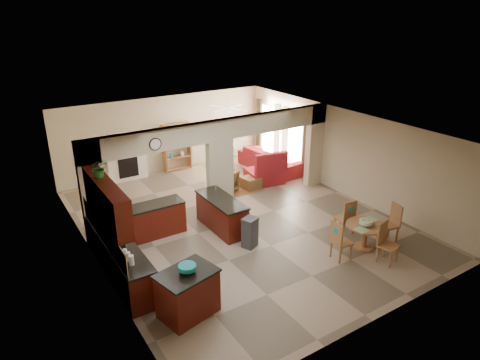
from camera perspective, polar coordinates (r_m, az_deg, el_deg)
floor at (r=12.42m, az=-0.27°, el=-5.55°), size 10.00×10.00×0.00m
ceiling at (r=11.39m, az=-0.30°, el=7.02°), size 10.00×10.00×0.00m
wall_back at (r=16.06m, az=-9.90°, el=6.03°), size 8.00×0.00×8.00m
wall_front at (r=8.49m, az=18.36°, el=-10.15°), size 8.00×0.00×8.00m
wall_left at (r=10.44m, az=-19.22°, el=-3.93°), size 0.00×10.00×10.00m
wall_right at (r=14.24m, az=13.48°, el=3.65°), size 0.00×10.00×10.00m
partition_left_pier at (r=11.40m, az=-19.04°, el=-1.70°), size 0.60×0.25×2.80m
partition_center_pier at (r=12.74m, az=-2.68°, el=0.61°), size 0.80×0.25×2.20m
partition_right_pier at (r=14.72m, az=9.90°, el=4.54°), size 0.60×0.25×2.80m
partition_header at (r=12.29m, az=-2.80°, el=6.69°), size 8.00×0.25×0.60m
kitchen_counter at (r=10.81m, az=-14.46°, el=-8.04°), size 2.52×3.29×1.48m
upper_cabinets at (r=9.55m, az=-17.37°, el=-2.72°), size 0.35×2.40×0.90m
peninsula at (r=11.85m, az=-2.44°, el=-4.53°), size 0.70×1.85×0.91m
wall_clock at (r=11.36m, az=-11.22°, el=4.71°), size 0.34×0.03×0.34m
rug at (r=14.60m, az=-0.69°, el=-1.12°), size 1.60×1.30×0.01m
fireplace at (r=15.64m, az=-14.86°, el=2.13°), size 1.60×0.35×1.20m
shelving_unit at (r=16.18m, az=-8.40°, el=4.39°), size 1.00×0.32×1.80m
window_a at (r=15.88m, az=7.46°, el=5.23°), size 0.02×0.90×1.90m
window_b at (r=17.16m, az=3.83°, el=6.66°), size 0.02×0.90×1.90m
glazed_door at (r=16.55m, az=5.55°, el=5.48°), size 0.02×0.70×2.10m
drape_a_left at (r=15.42m, az=8.76°, el=4.65°), size 0.10×0.28×2.30m
drape_a_right at (r=16.30m, az=6.00°, el=5.74°), size 0.10×0.28×2.30m
drape_b_left at (r=16.68m, az=4.94°, el=6.16°), size 0.10×0.28×2.30m
drape_b_right at (r=17.61m, az=2.56°, el=7.09°), size 0.10×0.28×2.30m
ceiling_fan at (r=14.69m, az=-1.61°, el=9.52°), size 1.00×1.00×0.10m
kitchen_island at (r=8.83m, az=-6.99°, el=-14.76°), size 1.29×1.05×0.98m
teal_bowl at (r=8.51m, az=-7.04°, el=-11.66°), size 0.35×0.35×0.16m
trash_can at (r=11.03m, az=1.32°, el=-7.16°), size 0.44×0.41×0.75m
dining_table at (r=11.37m, az=16.35°, el=-6.68°), size 0.99×0.99×0.68m
fruit_bowl at (r=11.17m, az=16.43°, el=-5.47°), size 0.33×0.33×0.17m
sofa at (r=16.21m, az=4.03°, el=2.71°), size 2.76×1.32×0.78m
chaise at (r=15.06m, az=3.24°, el=0.56°), size 1.32×1.14×0.47m
armchair at (r=14.20m, az=-2.29°, el=-0.20°), size 1.08×1.09×0.75m
ottoman at (r=14.55m, az=1.48°, el=-0.37°), size 0.58×0.58×0.40m
plant at (r=9.58m, az=-18.32°, el=1.52°), size 0.44×0.40×0.42m
chair_north at (r=11.85m, az=14.04°, el=-4.70°), size 0.45×0.45×1.02m
chair_east at (r=11.92m, az=19.60°, el=-5.20°), size 0.51×0.51×1.02m
chair_south at (r=10.93m, az=18.82°, el=-7.68°), size 0.50×0.50×1.02m
chair_west at (r=10.68m, az=13.10°, el=-7.73°), size 0.45×0.45×1.02m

